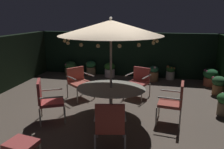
{
  "coord_description": "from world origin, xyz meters",
  "views": [
    {
      "loc": [
        1.4,
        -5.33,
        2.5
      ],
      "look_at": [
        0.27,
        -0.0,
        1.04
      ],
      "focal_mm": 34.94,
      "sensor_mm": 36.0,
      "label": 1
    }
  ],
  "objects_px": {
    "patio_dining_table": "(111,92)",
    "patio_umbrella": "(111,28)",
    "potted_plant_back_right": "(170,73)",
    "patio_chair_northeast": "(174,100)",
    "ottoman_footrest": "(21,145)",
    "patio_chair_north": "(110,123)",
    "potted_plant_left_near": "(219,84)",
    "potted_plant_front_corner": "(71,68)",
    "patio_chair_east": "(139,80)",
    "potted_plant_right_far": "(91,68)",
    "patio_chair_south": "(47,98)",
    "patio_chair_southeast": "(79,80)",
    "potted_plant_right_near": "(110,69)",
    "potted_plant_back_left": "(154,73)",
    "potted_plant_left_far": "(211,77)"
  },
  "relations": [
    {
      "from": "patio_dining_table",
      "to": "patio_umbrella",
      "type": "bearing_deg",
      "value": -154.31
    },
    {
      "from": "potted_plant_back_right",
      "to": "patio_chair_northeast",
      "type": "bearing_deg",
      "value": -91.44
    },
    {
      "from": "ottoman_footrest",
      "to": "patio_chair_northeast",
      "type": "bearing_deg",
      "value": 37.54
    },
    {
      "from": "patio_chair_north",
      "to": "potted_plant_left_near",
      "type": "relative_size",
      "value": 1.64
    },
    {
      "from": "patio_chair_north",
      "to": "potted_plant_front_corner",
      "type": "height_order",
      "value": "patio_chair_north"
    },
    {
      "from": "patio_dining_table",
      "to": "patio_chair_east",
      "type": "height_order",
      "value": "patio_chair_east"
    },
    {
      "from": "patio_chair_north",
      "to": "ottoman_footrest",
      "type": "bearing_deg",
      "value": -154.26
    },
    {
      "from": "potted_plant_right_far",
      "to": "patio_chair_south",
      "type": "bearing_deg",
      "value": -86.68
    },
    {
      "from": "patio_chair_northeast",
      "to": "patio_chair_south",
      "type": "xyz_separation_m",
      "value": [
        -3.0,
        -0.52,
        0.0
      ]
    },
    {
      "from": "potted_plant_left_near",
      "to": "potted_plant_back_right",
      "type": "height_order",
      "value": "potted_plant_left_near"
    },
    {
      "from": "ottoman_footrest",
      "to": "potted_plant_left_near",
      "type": "xyz_separation_m",
      "value": [
        4.24,
        4.42,
        0.01
      ]
    },
    {
      "from": "patio_chair_southeast",
      "to": "patio_chair_south",
      "type": "relative_size",
      "value": 0.9
    },
    {
      "from": "potted_plant_right_near",
      "to": "potted_plant_back_left",
      "type": "bearing_deg",
      "value": -7.96
    },
    {
      "from": "patio_chair_south",
      "to": "potted_plant_back_left",
      "type": "distance_m",
      "value": 4.69
    },
    {
      "from": "potted_plant_right_far",
      "to": "patio_chair_southeast",
      "type": "bearing_deg",
      "value": -80.66
    },
    {
      "from": "patio_chair_southeast",
      "to": "potted_plant_back_right",
      "type": "height_order",
      "value": "patio_chair_southeast"
    },
    {
      "from": "patio_dining_table",
      "to": "patio_chair_south",
      "type": "distance_m",
      "value": 1.59
    },
    {
      "from": "patio_dining_table",
      "to": "potted_plant_right_far",
      "type": "bearing_deg",
      "value": 115.03
    },
    {
      "from": "ottoman_footrest",
      "to": "potted_plant_front_corner",
      "type": "bearing_deg",
      "value": 104.29
    },
    {
      "from": "patio_chair_southeast",
      "to": "ottoman_footrest",
      "type": "bearing_deg",
      "value": -87.58
    },
    {
      "from": "patio_chair_south",
      "to": "potted_plant_back_left",
      "type": "relative_size",
      "value": 1.68
    },
    {
      "from": "patio_chair_east",
      "to": "potted_plant_right_near",
      "type": "height_order",
      "value": "patio_chair_east"
    },
    {
      "from": "patio_chair_east",
      "to": "patio_chair_north",
      "type": "bearing_deg",
      "value": -95.08
    },
    {
      "from": "patio_chair_south",
      "to": "potted_plant_front_corner",
      "type": "distance_m",
      "value": 4.38
    },
    {
      "from": "patio_chair_north",
      "to": "ottoman_footrest",
      "type": "distance_m",
      "value": 1.61
    },
    {
      "from": "patio_chair_northeast",
      "to": "patio_chair_east",
      "type": "relative_size",
      "value": 1.1
    },
    {
      "from": "patio_chair_southeast",
      "to": "potted_plant_back_right",
      "type": "bearing_deg",
      "value": 42.59
    },
    {
      "from": "patio_chair_southeast",
      "to": "ottoman_footrest",
      "type": "xyz_separation_m",
      "value": [
        0.14,
        -3.24,
        -0.22
      ]
    },
    {
      "from": "patio_chair_north",
      "to": "patio_chair_southeast",
      "type": "height_order",
      "value": "patio_chair_north"
    },
    {
      "from": "potted_plant_left_near",
      "to": "potted_plant_left_far",
      "type": "distance_m",
      "value": 0.96
    },
    {
      "from": "potted_plant_left_near",
      "to": "potted_plant_right_near",
      "type": "relative_size",
      "value": 1.01
    },
    {
      "from": "patio_dining_table",
      "to": "patio_chair_east",
      "type": "relative_size",
      "value": 1.95
    },
    {
      "from": "potted_plant_back_right",
      "to": "potted_plant_back_left",
      "type": "xyz_separation_m",
      "value": [
        -0.66,
        -0.38,
        0.03
      ]
    },
    {
      "from": "potted_plant_right_far",
      "to": "patio_chair_north",
      "type": "bearing_deg",
      "value": -68.79
    },
    {
      "from": "potted_plant_right_far",
      "to": "potted_plant_left_far",
      "type": "height_order",
      "value": "potted_plant_right_far"
    },
    {
      "from": "patio_chair_east",
      "to": "potted_plant_back_right",
      "type": "bearing_deg",
      "value": 63.87
    },
    {
      "from": "potted_plant_left_near",
      "to": "potted_plant_back_right",
      "type": "relative_size",
      "value": 1.1
    },
    {
      "from": "potted_plant_front_corner",
      "to": "potted_plant_left_near",
      "type": "relative_size",
      "value": 0.99
    },
    {
      "from": "patio_chair_south",
      "to": "potted_plant_back_right",
      "type": "bearing_deg",
      "value": 54.76
    },
    {
      "from": "patio_chair_northeast",
      "to": "potted_plant_back_right",
      "type": "relative_size",
      "value": 1.82
    },
    {
      "from": "potted_plant_right_far",
      "to": "potted_plant_back_left",
      "type": "distance_m",
      "value": 2.7
    },
    {
      "from": "patio_chair_east",
      "to": "potted_plant_right_near",
      "type": "relative_size",
      "value": 1.51
    },
    {
      "from": "patio_umbrella",
      "to": "patio_chair_northeast",
      "type": "xyz_separation_m",
      "value": [
        1.57,
        -0.19,
        -1.64
      ]
    },
    {
      "from": "patio_umbrella",
      "to": "potted_plant_right_near",
      "type": "relative_size",
      "value": 4.17
    },
    {
      "from": "ottoman_footrest",
      "to": "potted_plant_left_far",
      "type": "distance_m",
      "value": 6.83
    },
    {
      "from": "ottoman_footrest",
      "to": "potted_plant_left_near",
      "type": "height_order",
      "value": "potted_plant_left_near"
    },
    {
      "from": "potted_plant_right_near",
      "to": "potted_plant_left_far",
      "type": "xyz_separation_m",
      "value": [
        3.92,
        -0.41,
        0.02
      ]
    },
    {
      "from": "patio_chair_northeast",
      "to": "potted_plant_right_near",
      "type": "xyz_separation_m",
      "value": [
        -2.4,
        3.73,
        -0.27
      ]
    },
    {
      "from": "patio_umbrella",
      "to": "potted_plant_back_right",
      "type": "relative_size",
      "value": 4.56
    },
    {
      "from": "patio_dining_table",
      "to": "patio_chair_northeast",
      "type": "bearing_deg",
      "value": -7.02
    }
  ]
}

